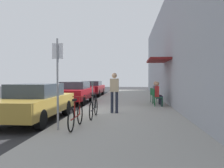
{
  "coord_description": "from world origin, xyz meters",
  "views": [
    {
      "loc": [
        2.51,
        -9.98,
        1.61
      ],
      "look_at": [
        0.97,
        7.17,
        1.14
      ],
      "focal_mm": 35.99,
      "sensor_mm": 36.0,
      "label": 1
    }
  ],
  "objects_px": {
    "bicycle_1": "(94,108)",
    "seated_patron_1": "(156,92)",
    "parked_car_2": "(92,88)",
    "cafe_chair_1": "(155,95)",
    "parked_car_1": "(75,92)",
    "bicycle_0": "(76,116)",
    "pedestrian_standing": "(114,89)",
    "parking_meter": "(92,92)",
    "street_sign": "(58,77)",
    "cafe_chair_2": "(154,94)",
    "seated_patron_0": "(158,93)",
    "parked_car_0": "(35,102)",
    "cafe_chair_0": "(157,97)"
  },
  "relations": [
    {
      "from": "seated_patron_0",
      "to": "seated_patron_1",
      "type": "relative_size",
      "value": 1.0
    },
    {
      "from": "parked_car_0",
      "to": "bicycle_1",
      "type": "xyz_separation_m",
      "value": [
        2.18,
        0.21,
        -0.24
      ]
    },
    {
      "from": "parked_car_2",
      "to": "cafe_chair_1",
      "type": "bearing_deg",
      "value": -55.75
    },
    {
      "from": "bicycle_0",
      "to": "cafe_chair_1",
      "type": "relative_size",
      "value": 1.97
    },
    {
      "from": "seated_patron_0",
      "to": "pedestrian_standing",
      "type": "relative_size",
      "value": 0.76
    },
    {
      "from": "parked_car_2",
      "to": "cafe_chair_0",
      "type": "xyz_separation_m",
      "value": [
        4.91,
        -7.98,
        -0.08
      ]
    },
    {
      "from": "bicycle_0",
      "to": "pedestrian_standing",
      "type": "distance_m",
      "value": 3.13
    },
    {
      "from": "cafe_chair_1",
      "to": "pedestrian_standing",
      "type": "relative_size",
      "value": 0.51
    },
    {
      "from": "bicycle_1",
      "to": "seated_patron_0",
      "type": "xyz_separation_m",
      "value": [
        2.79,
        3.66,
        0.34
      ]
    },
    {
      "from": "parked_car_0",
      "to": "seated_patron_1",
      "type": "distance_m",
      "value": 6.81
    },
    {
      "from": "bicycle_1",
      "to": "parking_meter",
      "type": "bearing_deg",
      "value": 100.88
    },
    {
      "from": "street_sign",
      "to": "cafe_chair_1",
      "type": "distance_m",
      "value": 7.4
    },
    {
      "from": "parked_car_1",
      "to": "cafe_chair_1",
      "type": "distance_m",
      "value": 5.06
    },
    {
      "from": "parked_car_2",
      "to": "bicycle_1",
      "type": "distance_m",
      "value": 11.85
    },
    {
      "from": "parked_car_1",
      "to": "parking_meter",
      "type": "bearing_deg",
      "value": -57.04
    },
    {
      "from": "street_sign",
      "to": "pedestrian_standing",
      "type": "relative_size",
      "value": 1.53
    },
    {
      "from": "bicycle_0",
      "to": "cafe_chair_0",
      "type": "xyz_separation_m",
      "value": [
        2.96,
        5.41,
        0.14
      ]
    },
    {
      "from": "seated_patron_1",
      "to": "cafe_chair_0",
      "type": "bearing_deg",
      "value": -94.39
    },
    {
      "from": "street_sign",
      "to": "bicycle_1",
      "type": "relative_size",
      "value": 1.52
    },
    {
      "from": "parked_car_1",
      "to": "bicycle_1",
      "type": "height_order",
      "value": "parked_car_1"
    },
    {
      "from": "cafe_chair_1",
      "to": "seated_patron_1",
      "type": "height_order",
      "value": "seated_patron_1"
    },
    {
      "from": "bicycle_1",
      "to": "street_sign",
      "type": "bearing_deg",
      "value": -108.26
    },
    {
      "from": "parked_car_0",
      "to": "parked_car_1",
      "type": "xyz_separation_m",
      "value": [
        0.0,
        5.87,
        -0.01
      ]
    },
    {
      "from": "parked_car_1",
      "to": "bicycle_0",
      "type": "relative_size",
      "value": 2.57
    },
    {
      "from": "parked_car_1",
      "to": "cafe_chair_2",
      "type": "bearing_deg",
      "value": -2.73
    },
    {
      "from": "parking_meter",
      "to": "cafe_chair_2",
      "type": "height_order",
      "value": "parking_meter"
    },
    {
      "from": "parked_car_2",
      "to": "parking_meter",
      "type": "xyz_separation_m",
      "value": [
        1.55,
        -8.38,
        0.18
      ]
    },
    {
      "from": "parked_car_2",
      "to": "cafe_chair_2",
      "type": "xyz_separation_m",
      "value": [
        4.91,
        -6.23,
        -0.08
      ]
    },
    {
      "from": "cafe_chair_2",
      "to": "parking_meter",
      "type": "bearing_deg",
      "value": -147.33
    },
    {
      "from": "bicycle_1",
      "to": "seated_patron_1",
      "type": "bearing_deg",
      "value": 57.89
    },
    {
      "from": "street_sign",
      "to": "seated_patron_0",
      "type": "xyz_separation_m",
      "value": [
        3.47,
        5.71,
        -0.82
      ]
    },
    {
      "from": "street_sign",
      "to": "seated_patron_0",
      "type": "height_order",
      "value": "street_sign"
    },
    {
      "from": "seated_patron_0",
      "to": "cafe_chair_2",
      "type": "bearing_deg",
      "value": 91.82
    },
    {
      "from": "parked_car_0",
      "to": "cafe_chair_0",
      "type": "height_order",
      "value": "parked_car_0"
    },
    {
      "from": "cafe_chair_1",
      "to": "street_sign",
      "type": "bearing_deg",
      "value": -117.7
    },
    {
      "from": "parked_car_1",
      "to": "cafe_chair_2",
      "type": "relative_size",
      "value": 5.06
    },
    {
      "from": "street_sign",
      "to": "cafe_chair_2",
      "type": "distance_m",
      "value": 8.28
    },
    {
      "from": "bicycle_0",
      "to": "cafe_chair_2",
      "type": "relative_size",
      "value": 1.97
    },
    {
      "from": "cafe_chair_2",
      "to": "street_sign",
      "type": "bearing_deg",
      "value": -114.53
    },
    {
      "from": "parked_car_0",
      "to": "parked_car_2",
      "type": "relative_size",
      "value": 1.0
    },
    {
      "from": "seated_patron_0",
      "to": "cafe_chair_0",
      "type": "bearing_deg",
      "value": 172.97
    },
    {
      "from": "parked_car_0",
      "to": "seated_patron_1",
      "type": "xyz_separation_m",
      "value": [
        4.97,
        4.66,
        0.1
      ]
    },
    {
      "from": "street_sign",
      "to": "seated_patron_1",
      "type": "xyz_separation_m",
      "value": [
        3.47,
        6.5,
        -0.82
      ]
    },
    {
      "from": "parked_car_0",
      "to": "cafe_chair_0",
      "type": "bearing_deg",
      "value": 38.3
    },
    {
      "from": "parking_meter",
      "to": "cafe_chair_2",
      "type": "bearing_deg",
      "value": 32.67
    },
    {
      "from": "cafe_chair_0",
      "to": "parked_car_1",
      "type": "bearing_deg",
      "value": 157.93
    },
    {
      "from": "parked_car_2",
      "to": "cafe_chair_1",
      "type": "height_order",
      "value": "parked_car_2"
    },
    {
      "from": "seated_patron_0",
      "to": "parking_meter",
      "type": "bearing_deg",
      "value": -173.44
    },
    {
      "from": "bicycle_0",
      "to": "bicycle_1",
      "type": "bearing_deg",
      "value": 82.34
    },
    {
      "from": "parked_car_0",
      "to": "street_sign",
      "type": "xyz_separation_m",
      "value": [
        1.5,
        -1.84,
        0.92
      ]
    }
  ]
}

